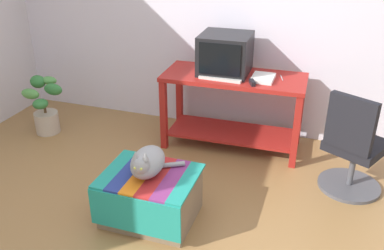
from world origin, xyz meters
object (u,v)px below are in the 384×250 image
Objects in this scene: ottoman_with_blanket at (150,196)px; potted_plant at (45,108)px; office_chair at (353,150)px; desk at (233,99)px; book at (263,78)px; tv_monitor at (225,54)px; cat at (147,162)px; stapler at (252,83)px; keyboard at (221,78)px.

ottoman_with_blanket is 1.15× the size of potted_plant.
office_chair reaches higher than potted_plant.
desk reaches higher than ottoman_with_blanket.
book is at bearing 65.69° from ottoman_with_blanket.
tv_monitor is 0.79× the size of potted_plant.
office_chair reaches higher than cat.
ottoman_with_blanket is at bearing 58.82° from office_chair.
cat is 0.67× the size of potted_plant.
cat reaches higher than potted_plant.
book is 0.43× the size of potted_plant.
potted_plant is at bearing 25.44° from office_chair.
cat is at bearing -140.06° from stapler.
cat is at bearing 152.56° from ottoman_with_blanket.
desk is 1.40m from ottoman_with_blanket.
book is at bearing 60.08° from cat.
book is 1.44m from cat.
office_chair is (3.06, -0.10, 0.10)m from potted_plant.
cat is 1.68m from office_chair.
ottoman_with_blanket is (-0.20, -1.38, -0.74)m from tv_monitor.
tv_monitor is 0.69× the size of ottoman_with_blanket.
tv_monitor is at bearing 98.27° from keyboard.
desk is 3.40× the size of keyboard.
potted_plant is (-1.83, -0.41, -0.65)m from tv_monitor.
cat is (-0.21, -1.37, -0.44)m from tv_monitor.
keyboard is at bearing -165.01° from book.
desk is at bearing 5.18° from office_chair.
ottoman_with_blanket is 6.33× the size of stapler.
desk is at bearing 173.36° from book.
book is 0.29× the size of office_chair.
potted_plant is (-2.22, -0.32, -0.48)m from book.
keyboard is 1.93m from potted_plant.
stapler reaches higher than desk.
potted_plant is at bearing -171.48° from book.
potted_plant is (-1.85, -0.22, -0.48)m from keyboard.
office_chair is (1.23, -0.51, -0.54)m from tv_monitor.
tv_monitor is 1.46m from cat.
ottoman_with_blanket is at bearing -139.43° from stapler.
office_chair reaches higher than stapler.
desk is 3.33× the size of cat.
stapler reaches higher than cat.
potted_plant is at bearing 149.32° from ottoman_with_blanket.
stapler is at bearing 4.38° from potted_plant.
tv_monitor is at bearing 167.34° from book.
tv_monitor reaches higher than book.
stapler is at bearing 59.94° from cat.
cat is (-0.01, 0.01, 0.30)m from ottoman_with_blanket.
keyboard is 0.30m from stapler.
book is at bearing -8.72° from desk.
keyboard is at bearing 74.09° from cat.
potted_plant is at bearing -169.18° from tv_monitor.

